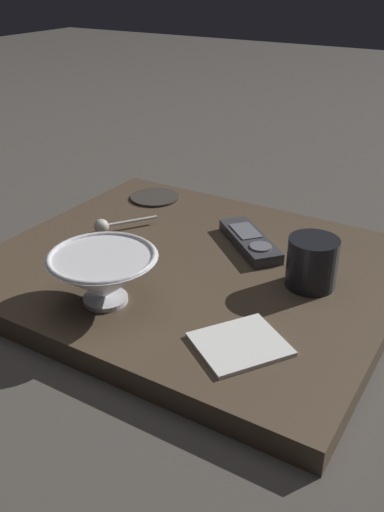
{
  "coord_description": "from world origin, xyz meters",
  "views": [
    {
      "loc": [
        0.43,
        -0.71,
        0.49
      ],
      "look_at": [
        0.01,
        -0.01,
        0.06
      ],
      "focal_mm": 39.33,
      "sensor_mm": 36.0,
      "label": 1
    }
  ],
  "objects_px": {
    "cereal_bowl": "(104,276)",
    "coffee_mug": "(312,263)",
    "folded_napkin": "(240,344)",
    "teaspoon": "(106,226)",
    "tv_remote_near": "(250,241)",
    "drink_coaster": "(155,197)"
  },
  "relations": [
    {
      "from": "tv_remote_near",
      "to": "cereal_bowl",
      "type": "bearing_deg",
      "value": -110.48
    },
    {
      "from": "teaspoon",
      "to": "tv_remote_near",
      "type": "relative_size",
      "value": 0.65
    },
    {
      "from": "cereal_bowl",
      "to": "teaspoon",
      "type": "xyz_separation_m",
      "value": [
        -0.15,
        0.19,
        -0.03
      ]
    },
    {
      "from": "cereal_bowl",
      "to": "coffee_mug",
      "type": "bearing_deg",
      "value": 39.89
    },
    {
      "from": "cereal_bowl",
      "to": "folded_napkin",
      "type": "xyz_separation_m",
      "value": [
        0.22,
        0.01,
        -0.04
      ]
    },
    {
      "from": "coffee_mug",
      "to": "folded_napkin",
      "type": "distance_m",
      "value": 0.2
    },
    {
      "from": "tv_remote_near",
      "to": "folded_napkin",
      "type": "height_order",
      "value": "tv_remote_near"
    },
    {
      "from": "coffee_mug",
      "to": "tv_remote_near",
      "type": "relative_size",
      "value": 0.5
    },
    {
      "from": "cereal_bowl",
      "to": "folded_napkin",
      "type": "relative_size",
      "value": 1.08
    },
    {
      "from": "coffee_mug",
      "to": "tv_remote_near",
      "type": "height_order",
      "value": "coffee_mug"
    },
    {
      "from": "cereal_bowl",
      "to": "coffee_mug",
      "type": "relative_size",
      "value": 2.03
    },
    {
      "from": "cereal_bowl",
      "to": "tv_remote_near",
      "type": "distance_m",
      "value": 0.3
    },
    {
      "from": "teaspoon",
      "to": "folded_napkin",
      "type": "height_order",
      "value": "teaspoon"
    },
    {
      "from": "coffee_mug",
      "to": "teaspoon",
      "type": "height_order",
      "value": "coffee_mug"
    },
    {
      "from": "cereal_bowl",
      "to": "teaspoon",
      "type": "distance_m",
      "value": 0.24
    },
    {
      "from": "teaspoon",
      "to": "tv_remote_near",
      "type": "height_order",
      "value": "teaspoon"
    },
    {
      "from": "teaspoon",
      "to": "tv_remote_near",
      "type": "xyz_separation_m",
      "value": [
        0.26,
        0.09,
        -0.0
      ]
    },
    {
      "from": "tv_remote_near",
      "to": "drink_coaster",
      "type": "height_order",
      "value": "tv_remote_near"
    },
    {
      "from": "folded_napkin",
      "to": "drink_coaster",
      "type": "bearing_deg",
      "value": 136.72
    },
    {
      "from": "teaspoon",
      "to": "folded_napkin",
      "type": "xyz_separation_m",
      "value": [
        0.37,
        -0.18,
        -0.01
      ]
    },
    {
      "from": "cereal_bowl",
      "to": "coffee_mug",
      "type": "distance_m",
      "value": 0.32
    },
    {
      "from": "folded_napkin",
      "to": "coffee_mug",
      "type": "bearing_deg",
      "value": 83.66
    }
  ]
}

